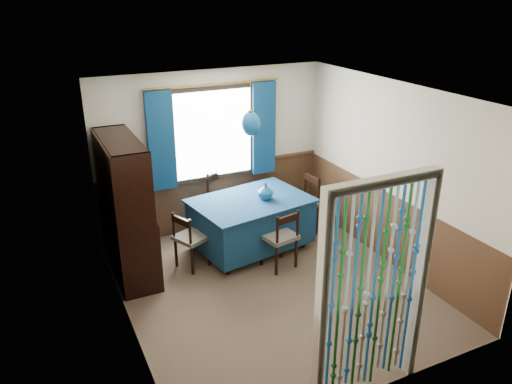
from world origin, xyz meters
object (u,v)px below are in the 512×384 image
bowl_shelf (132,189)px  chair_near (280,237)px  chair_right (303,202)px  sideboard (127,228)px  dining_table (251,221)px  chair_left (190,238)px  pendant_lamp (251,124)px  vase_table (265,192)px  vase_sideboard (123,191)px  chair_far (225,200)px

bowl_shelf → chair_near: bearing=-15.8°
chair_right → chair_near: bearing=133.1°
sideboard → dining_table: bearing=-4.9°
chair_left → chair_right: (1.93, 0.29, 0.06)m
pendant_lamp → vase_table: 1.02m
sideboard → pendant_lamp: 2.15m
dining_table → bowl_shelf: size_ratio=8.72×
sideboard → bowl_shelf: 0.72m
sideboard → bowl_shelf: size_ratio=9.08×
vase_sideboard → chair_far: bearing=7.9°
chair_left → sideboard: size_ratio=0.44×
bowl_shelf → chair_left: bearing=2.0°
chair_right → vase_sideboard: (-2.64, 0.34, 0.53)m
chair_near → bowl_shelf: bowl_shelf is taller
chair_far → bowl_shelf: bowl_shelf is taller
chair_near → vase_table: (0.06, 0.58, 0.43)m
chair_far → chair_near: bearing=74.6°
chair_left → sideboard: 0.84m
bowl_shelf → chair_far: bearing=29.1°
chair_near → vase_table: vase_table is taller
chair_near → vase_table: size_ratio=3.95×
dining_table → pendant_lamp: (-0.00, 0.00, 1.44)m
chair_far → vase_table: (0.30, -0.80, 0.38)m
vase_table → chair_far: bearing=110.7°
chair_near → chair_right: bearing=33.8°
vase_table → bowl_shelf: 1.92m
chair_left → vase_table: 1.25m
chair_far → sideboard: bearing=-5.5°
chair_far → pendant_lamp: size_ratio=1.26×
chair_near → sideboard: (-1.87, 0.80, 0.18)m
chair_right → bowl_shelf: size_ratio=4.56×
chair_left → chair_far: bearing=110.3°
dining_table → sideboard: bearing=166.0°
sideboard → bowl_shelf: bearing=-78.1°
chair_near → pendant_lamp: (-0.14, 0.65, 1.44)m
chair_right → sideboard: bearing=88.9°
bowl_shelf → chair_right: bearing=6.7°
chair_near → bowl_shelf: size_ratio=4.21×
vase_table → bowl_shelf: bowl_shelf is taller
chair_near → vase_sideboard: bearing=136.3°
sideboard → pendant_lamp: (1.74, -0.15, 1.26)m
chair_left → pendant_lamp: bearing=72.3°
bowl_shelf → sideboard: bearing=102.0°
dining_table → chair_near: bearing=-87.2°
chair_right → pendant_lamp: size_ratio=1.21×
chair_left → pendant_lamp: (0.97, 0.11, 1.46)m
chair_far → vase_sideboard: 1.67m
chair_near → sideboard: bearing=146.0°
dining_table → vase_table: size_ratio=8.19×
chair_left → bowl_shelf: size_ratio=4.00×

